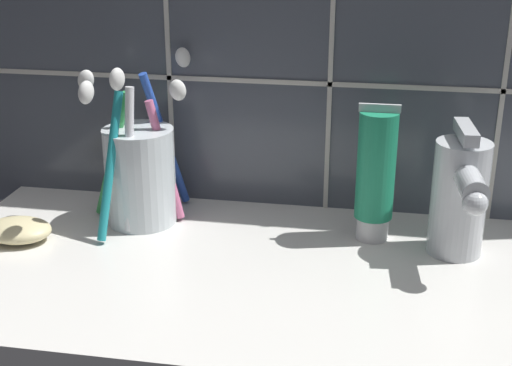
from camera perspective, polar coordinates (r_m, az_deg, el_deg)
The scene contains 6 objects.
sink_counter at distance 67.82cm, azimuth 2.91°, elevation -7.77°, with size 70.70×32.23×2.00cm, color silver.
tile_wall_backsplash at distance 76.59cm, azimuth 4.79°, elevation 11.83°, with size 80.70×1.72×42.79cm.
toothbrush_cup at distance 76.26cm, azimuth -9.29°, elevation 0.97°, with size 11.99×14.93×18.11cm.
toothpaste_tube at distance 71.87cm, azimuth 9.55°, elevation 0.72°, with size 4.04×3.85×14.19cm.
sink_faucet at distance 70.44cm, azimuth 16.03°, elevation -0.94°, with size 5.30×11.08×12.95cm.
soap_bar at distance 76.59cm, azimuth -18.51°, elevation -3.59°, with size 6.95×5.24×2.23cm, color beige.
Camera 1 is at (6.94, -58.88, 33.95)cm, focal length 50.00 mm.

